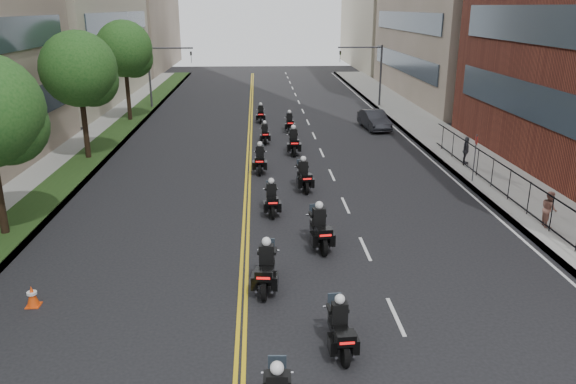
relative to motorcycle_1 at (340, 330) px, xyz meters
name	(u,v)px	position (x,y,z in m)	size (l,w,h in m)	color
sidewalk_right	(457,150)	(10.76, 21.65, -0.57)	(4.00, 90.00, 0.15)	gray
sidewalk_left	(80,155)	(-13.24, 21.65, -0.57)	(4.00, 90.00, 0.15)	gray
grass_strip	(93,153)	(-12.44, 21.65, -0.48)	(2.00, 90.00, 0.04)	#1D3814
iron_fence	(540,206)	(9.76, 8.65, 0.26)	(0.05, 28.00, 1.50)	black
street_trees	(50,88)	(-12.29, 15.26, 4.48)	(4.40, 38.40, 7.98)	black
traffic_signal_right	(371,66)	(8.30, 38.65, 3.05)	(4.09, 0.20, 5.60)	#3F3F44
traffic_signal_left	(160,68)	(-10.78, 38.65, 3.05)	(4.09, 0.20, 5.60)	#3F3F44
motorcycle_1	(340,330)	(0.00, 0.00, 0.00)	(0.55, 2.22, 1.64)	black
motorcycle_2	(266,269)	(-1.92, 3.62, 0.06)	(0.69, 2.43, 1.79)	black
motorcycle_3	(320,230)	(0.20, 6.89, 0.08)	(0.71, 2.50, 1.84)	black
motorcycle_4	(272,200)	(-1.55, 10.75, 0.00)	(0.52, 2.23, 1.64)	black
motorcycle_5	(304,177)	(0.17, 14.11, 0.04)	(0.66, 2.37, 1.75)	black
motorcycle_6	(260,160)	(-2.02, 17.49, 0.04)	(0.55, 2.35, 1.73)	black
motorcycle_7	(294,143)	(0.13, 21.48, 0.08)	(0.57, 2.50, 1.85)	black
motorcycle_8	(265,134)	(-1.64, 24.62, -0.05)	(0.49, 2.06, 1.52)	black
motorcycle_9	(289,123)	(0.26, 28.22, -0.01)	(0.50, 2.17, 1.60)	black
motorcycle_10	(261,114)	(-1.85, 31.89, -0.02)	(0.49, 2.14, 1.58)	black
parked_sedan	(374,120)	(6.76, 28.71, 0.06)	(1.51, 4.32, 1.42)	black
pedestrian_b	(549,209)	(9.96, 8.25, 0.26)	(0.74, 0.57, 1.52)	#935F50
pedestrian_c	(466,151)	(9.96, 18.01, 0.31)	(0.94, 0.39, 1.61)	#43434B
traffic_cone	(32,296)	(-9.23, 2.91, -0.31)	(0.42, 0.42, 0.70)	#E8420C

